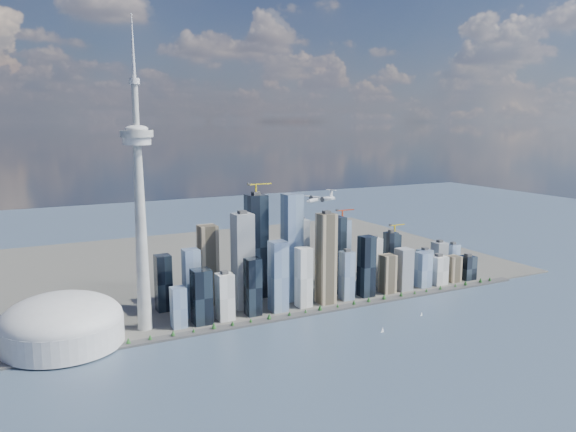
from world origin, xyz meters
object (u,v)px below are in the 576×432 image
sailboat_east (421,314)px  sailboat_west (382,330)px  airplane (321,199)px  needle_tower (140,202)px  dome_stadium (62,324)px

sailboat_east → sailboat_west: bearing=-176.0°
airplane → needle_tower: bearing=145.9°
needle_tower → sailboat_west: bearing=-28.2°
dome_stadium → airplane: size_ratio=2.55×
needle_tower → sailboat_east: bearing=-18.4°
sailboat_east → dome_stadium: bearing=153.2°
sailboat_west → sailboat_east: size_ratio=1.29×
dome_stadium → sailboat_east: size_ratio=24.58×
dome_stadium → sailboat_west: dome_stadium is taller
dome_stadium → airplane: airplane is taller
airplane → sailboat_east: size_ratio=9.64×
needle_tower → sailboat_east: (501.17, -167.01, -233.23)m
needle_tower → sailboat_west: 490.06m
needle_tower → dome_stadium: needle_tower is taller
dome_stadium → airplane: (455.65, -78.89, 193.71)m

